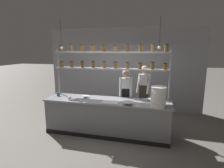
{
  "coord_description": "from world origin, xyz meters",
  "views": [
    {
      "loc": [
        1.19,
        -4.17,
        2.19
      ],
      "look_at": [
        0.09,
        0.2,
        1.31
      ],
      "focal_mm": 28.0,
      "sensor_mm": 36.0,
      "label": 1
    }
  ],
  "objects_px": {
    "chef_center": "(144,91)",
    "prep_bowl_near_left": "(128,103)",
    "prep_bowl_center_back": "(150,100)",
    "container_stack": "(158,97)",
    "serving_cup_by_board": "(58,94)",
    "chef_left": "(126,95)",
    "prep_bowl_center_front": "(85,97)",
    "spice_shelf_unit": "(110,62)",
    "serving_cup_front": "(70,98)",
    "cutting_board": "(110,103)"
  },
  "relations": [
    {
      "from": "chef_left",
      "to": "prep_bowl_near_left",
      "type": "relative_size",
      "value": 6.14
    },
    {
      "from": "prep_bowl_center_back",
      "to": "serving_cup_front",
      "type": "distance_m",
      "value": 2.06
    },
    {
      "from": "prep_bowl_near_left",
      "to": "prep_bowl_center_front",
      "type": "bearing_deg",
      "value": 163.5
    },
    {
      "from": "chef_center",
      "to": "serving_cup_by_board",
      "type": "height_order",
      "value": "chef_center"
    },
    {
      "from": "chef_center",
      "to": "prep_bowl_center_front",
      "type": "relative_size",
      "value": 9.07
    },
    {
      "from": "spice_shelf_unit",
      "to": "prep_bowl_center_front",
      "type": "bearing_deg",
      "value": -158.48
    },
    {
      "from": "spice_shelf_unit",
      "to": "chef_center",
      "type": "height_order",
      "value": "spice_shelf_unit"
    },
    {
      "from": "spice_shelf_unit",
      "to": "chef_left",
      "type": "height_order",
      "value": "spice_shelf_unit"
    },
    {
      "from": "container_stack",
      "to": "prep_bowl_center_front",
      "type": "distance_m",
      "value": 1.94
    },
    {
      "from": "spice_shelf_unit",
      "to": "chef_left",
      "type": "bearing_deg",
      "value": 28.91
    },
    {
      "from": "spice_shelf_unit",
      "to": "serving_cup_front",
      "type": "distance_m",
      "value": 1.42
    },
    {
      "from": "prep_bowl_center_back",
      "to": "prep_bowl_near_left",
      "type": "bearing_deg",
      "value": -135.67
    },
    {
      "from": "cutting_board",
      "to": "prep_bowl_center_front",
      "type": "relative_size",
      "value": 2.06
    },
    {
      "from": "chef_center",
      "to": "cutting_board",
      "type": "xyz_separation_m",
      "value": [
        -0.74,
        -0.99,
        -0.09
      ]
    },
    {
      "from": "chef_left",
      "to": "prep_bowl_center_front",
      "type": "distance_m",
      "value": 1.12
    },
    {
      "from": "cutting_board",
      "to": "serving_cup_front",
      "type": "relative_size",
      "value": 4.6
    },
    {
      "from": "serving_cup_front",
      "to": "spice_shelf_unit",
      "type": "bearing_deg",
      "value": 30.58
    },
    {
      "from": "chef_left",
      "to": "prep_bowl_near_left",
      "type": "bearing_deg",
      "value": -85.35
    },
    {
      "from": "chef_center",
      "to": "prep_bowl_center_front",
      "type": "height_order",
      "value": "chef_center"
    },
    {
      "from": "chef_center",
      "to": "chef_left",
      "type": "bearing_deg",
      "value": -143.79
    },
    {
      "from": "prep_bowl_near_left",
      "to": "chef_left",
      "type": "bearing_deg",
      "value": 103.79
    },
    {
      "from": "spice_shelf_unit",
      "to": "prep_bowl_center_back",
      "type": "xyz_separation_m",
      "value": [
        1.08,
        -0.14,
        -0.93
      ]
    },
    {
      "from": "chef_center",
      "to": "prep_bowl_near_left",
      "type": "xyz_separation_m",
      "value": [
        -0.29,
        -1.03,
        -0.07
      ]
    },
    {
      "from": "container_stack",
      "to": "prep_bowl_center_back",
      "type": "distance_m",
      "value": 0.53
    },
    {
      "from": "cutting_board",
      "to": "prep_bowl_center_back",
      "type": "height_order",
      "value": "prep_bowl_center_back"
    },
    {
      "from": "prep_bowl_near_left",
      "to": "serving_cup_by_board",
      "type": "distance_m",
      "value": 2.06
    },
    {
      "from": "chef_left",
      "to": "cutting_board",
      "type": "xyz_separation_m",
      "value": [
        -0.24,
        -0.78,
        -0.02
      ]
    },
    {
      "from": "prep_bowl_near_left",
      "to": "container_stack",
      "type": "bearing_deg",
      "value": 2.21
    },
    {
      "from": "cutting_board",
      "to": "serving_cup_front",
      "type": "bearing_deg",
      "value": 179.33
    },
    {
      "from": "container_stack",
      "to": "chef_center",
      "type": "bearing_deg",
      "value": 110.92
    },
    {
      "from": "chef_center",
      "to": "cutting_board",
      "type": "height_order",
      "value": "chef_center"
    },
    {
      "from": "serving_cup_front",
      "to": "serving_cup_by_board",
      "type": "xyz_separation_m",
      "value": [
        -0.49,
        0.28,
        0.01
      ]
    },
    {
      "from": "container_stack",
      "to": "chef_left",
      "type": "bearing_deg",
      "value": 137.6
    },
    {
      "from": "chef_center",
      "to": "serving_cup_front",
      "type": "bearing_deg",
      "value": -138.12
    },
    {
      "from": "container_stack",
      "to": "serving_cup_by_board",
      "type": "bearing_deg",
      "value": 173.38
    },
    {
      "from": "chef_left",
      "to": "prep_bowl_center_back",
      "type": "xyz_separation_m",
      "value": [
        0.69,
        -0.36,
        -0.0
      ]
    },
    {
      "from": "spice_shelf_unit",
      "to": "cutting_board",
      "type": "bearing_deg",
      "value": -74.79
    },
    {
      "from": "chef_left",
      "to": "cutting_board",
      "type": "bearing_deg",
      "value": -116.44
    },
    {
      "from": "spice_shelf_unit",
      "to": "container_stack",
      "type": "distance_m",
      "value": 1.58
    },
    {
      "from": "spice_shelf_unit",
      "to": "chef_left",
      "type": "xyz_separation_m",
      "value": [
        0.4,
        0.22,
        -0.92
      ]
    },
    {
      "from": "cutting_board",
      "to": "serving_cup_by_board",
      "type": "bearing_deg",
      "value": 169.39
    },
    {
      "from": "chef_left",
      "to": "prep_bowl_near_left",
      "type": "xyz_separation_m",
      "value": [
        0.2,
        -0.83,
        0.01
      ]
    },
    {
      "from": "container_stack",
      "to": "serving_cup_front",
      "type": "height_order",
      "value": "container_stack"
    },
    {
      "from": "prep_bowl_center_front",
      "to": "prep_bowl_center_back",
      "type": "distance_m",
      "value": 1.71
    },
    {
      "from": "chef_left",
      "to": "container_stack",
      "type": "relative_size",
      "value": 3.54
    },
    {
      "from": "chef_left",
      "to": "serving_cup_front",
      "type": "distance_m",
      "value": 1.54
    },
    {
      "from": "chef_center",
      "to": "prep_bowl_near_left",
      "type": "bearing_deg",
      "value": -91.96
    },
    {
      "from": "serving_cup_front",
      "to": "chef_center",
      "type": "bearing_deg",
      "value": 28.12
    },
    {
      "from": "prep_bowl_center_front",
      "to": "prep_bowl_center_back",
      "type": "xyz_separation_m",
      "value": [
        1.71,
        0.11,
        -0.0
      ]
    },
    {
      "from": "spice_shelf_unit",
      "to": "prep_bowl_center_front",
      "type": "distance_m",
      "value": 1.14
    }
  ]
}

